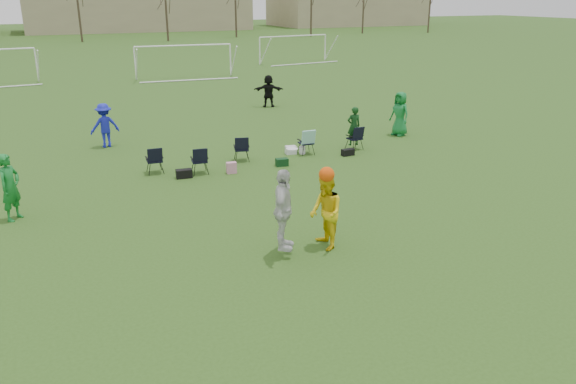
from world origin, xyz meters
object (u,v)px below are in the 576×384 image
fielder_black (269,91)px  goal_mid (184,52)px  center_contest (306,210)px  fielder_green_near (10,187)px  fielder_blue (105,125)px  fielder_green_far (400,114)px  goal_right (294,41)px

fielder_black → goal_mid: 13.87m
fielder_black → center_contest: size_ratio=0.67×
fielder_green_near → fielder_blue: size_ratio=1.05×
fielder_green_near → fielder_green_far: size_ratio=0.98×
goal_mid → fielder_black: bearing=-80.5°
fielder_blue → goal_mid: size_ratio=0.25×
center_contest → fielder_green_near: bearing=141.3°
fielder_blue → fielder_black: bearing=-158.8°
fielder_blue → fielder_black: size_ratio=1.01×
goal_mid → goal_right: bearing=30.6°
fielder_green_near → fielder_blue: bearing=13.0°
center_contest → goal_mid: center_contest is taller
goal_mid → goal_right: size_ratio=1.01×
fielder_blue → center_contest: bearing=95.8°
center_contest → fielder_black: bearing=70.4°
fielder_green_far → goal_right: (7.90, 28.54, 0.94)m
fielder_green_far → center_contest: (-9.21, -9.28, 0.10)m
fielder_blue → fielder_black: (9.60, 5.47, -0.01)m
fielder_black → goal_mid: size_ratio=0.24×
fielder_blue → center_contest: 12.99m
fielder_blue → fielder_black: fielder_blue is taller
fielder_black → goal_right: size_ratio=0.25×
center_contest → goal_mid: bearing=80.9°
fielder_green_far → fielder_black: size_ratio=1.09×
fielder_blue → center_contest: (3.17, -12.59, 0.18)m
fielder_blue → fielder_green_near: bearing=56.3°
fielder_green_near → fielder_green_far: bearing=-37.6°
fielder_blue → fielder_green_far: bearing=156.7°
fielder_black → goal_right: bearing=-96.6°
fielder_green_far → center_contest: 13.08m
center_contest → goal_right: center_contest is taller
goal_mid → center_contest: bearing=-95.1°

